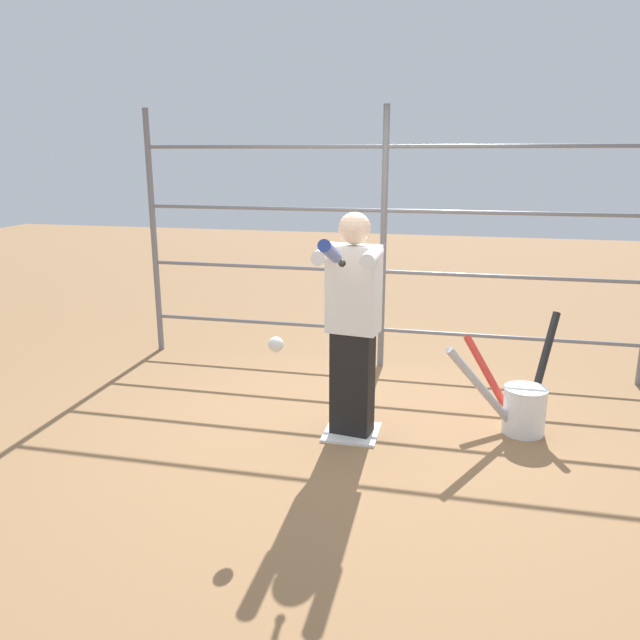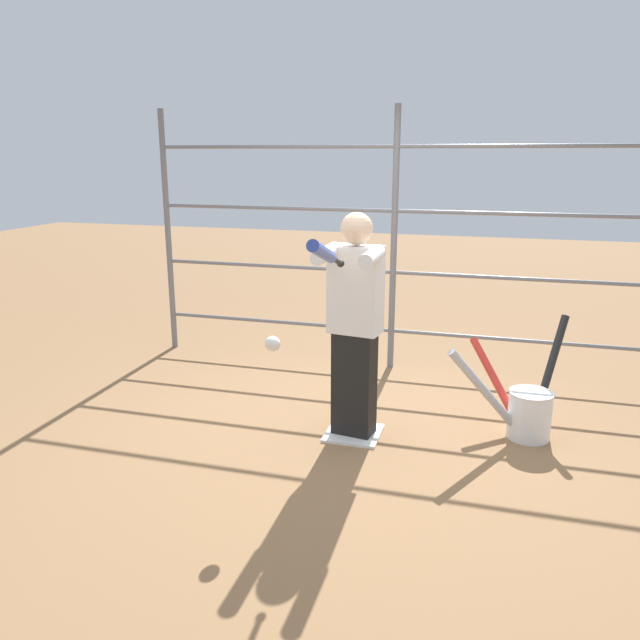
# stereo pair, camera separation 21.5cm
# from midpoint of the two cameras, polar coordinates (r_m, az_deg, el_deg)

# --- Properties ---
(ground_plane) EXTENTS (24.00, 24.00, 0.00)m
(ground_plane) POSITION_cam_midpoint_polar(r_m,az_deg,el_deg) (4.75, 1.60, -10.35)
(ground_plane) COLOR olive
(home_plate) EXTENTS (0.40, 0.40, 0.02)m
(home_plate) POSITION_cam_midpoint_polar(r_m,az_deg,el_deg) (4.75, 1.60, -10.24)
(home_plate) COLOR white
(home_plate) RESTS_ON ground
(fence_backstop) EXTENTS (4.78, 0.06, 2.46)m
(fence_backstop) POSITION_cam_midpoint_polar(r_m,az_deg,el_deg) (5.93, 4.78, 7.16)
(fence_backstop) COLOR slate
(fence_backstop) RESTS_ON ground
(batter) EXTENTS (0.42, 0.59, 1.65)m
(batter) POSITION_cam_midpoint_polar(r_m,az_deg,el_deg) (4.43, 1.64, 0.03)
(batter) COLOR black
(batter) RESTS_ON ground
(baseball_bat_swinging) EXTENTS (0.14, 0.91, 0.29)m
(baseball_bat_swinging) POSITION_cam_midpoint_polar(r_m,az_deg,el_deg) (3.37, -0.71, 6.09)
(baseball_bat_swinging) COLOR black
(softball_in_flight) EXTENTS (0.10, 0.10, 0.10)m
(softball_in_flight) POSITION_cam_midpoint_polar(r_m,az_deg,el_deg) (3.84, -5.67, -2.25)
(softball_in_flight) COLOR white
(bat_bucket) EXTENTS (0.86, 0.78, 0.86)m
(bat_bucket) POSITION_cam_midpoint_polar(r_m,az_deg,el_deg) (4.90, 16.68, -7.34)
(bat_bucket) COLOR white
(bat_bucket) RESTS_ON ground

